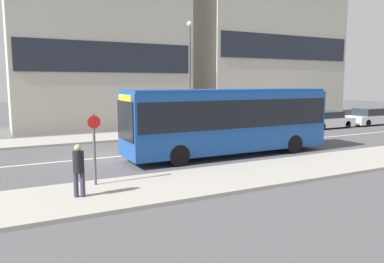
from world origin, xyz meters
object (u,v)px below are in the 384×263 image
Objects in this scene: parked_car_2 at (370,117)px; parked_car_1 at (327,120)px; parked_car_0 at (278,124)px; bus_stop_sign at (94,144)px; city_bus at (229,118)px; street_lamp at (190,67)px; pedestrian_near_stop at (79,167)px.

parked_car_1 is at bearing 179.78° from parked_car_2.
bus_stop_sign reaches higher than parked_car_0.
city_bus is 19.22m from parked_car_2.
city_bus is at bearing -144.89° from parked_car_0.
parked_car_1 is at bearing -6.84° from street_lamp.
city_bus is at bearing -156.01° from parked_car_1.
parked_car_1 is at bearing 3.41° from parked_car_0.
parked_car_2 is 2.83× the size of pedestrian_near_stop.
parked_car_2 is 28.14m from pedestrian_near_stop.
city_bus reaches higher than parked_car_2.
bus_stop_sign is at bearing -162.30° from city_bus.
pedestrian_near_stop is at bearing -159.51° from parked_car_2.
parked_car_1 is (13.08, 5.82, -1.27)m from city_bus.
street_lamp reaches higher than bus_stop_sign.
pedestrian_near_stop is at bearing -130.38° from street_lamp.
city_bus is at bearing -101.76° from street_lamp.
parked_car_2 is at bearing 18.75° from bus_stop_sign.
bus_stop_sign is 13.76m from street_lamp.
city_bus is 6.44× the size of pedestrian_near_stop.
parked_car_2 is 17.31m from street_lamp.
city_bus is 2.57× the size of parked_car_0.
parked_car_2 is (10.45, 0.29, 0.06)m from parked_car_0.
street_lamp is at bearing -112.56° from pedestrian_near_stop.
street_lamp reaches higher than pedestrian_near_stop.
bus_stop_sign is at bearing -156.88° from parked_car_1.
pedestrian_near_stop is (-21.15, -9.87, 0.43)m from parked_car_1.
bus_stop_sign is (-25.60, -8.69, 0.90)m from parked_car_2.
pedestrian_near_stop reaches higher than parked_car_2.
parked_car_1 is at bearing -137.17° from pedestrian_near_stop.
city_bus is 14.38m from parked_car_1.
street_lamp reaches higher than parked_car_1.
parked_car_0 is 18.56m from pedestrian_near_stop.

